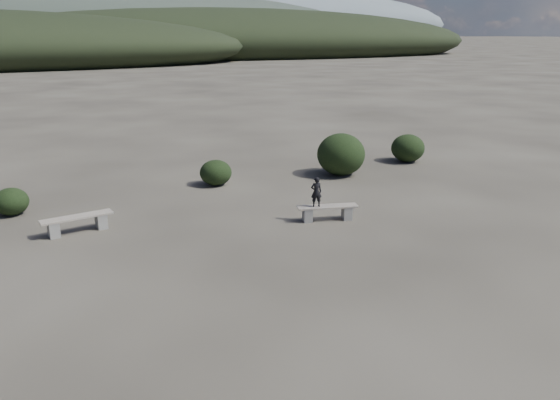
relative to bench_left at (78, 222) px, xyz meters
name	(u,v)px	position (x,y,z in m)	size (l,w,h in m)	color
ground	(328,307)	(4.13, -6.20, -0.28)	(1200.00, 1200.00, 0.00)	#332E27
bench_left	(78,222)	(0.00, 0.00, 0.00)	(1.86, 0.71, 0.46)	gray
bench_right	(327,211)	(6.48, -1.70, -0.02)	(1.73, 0.75, 0.42)	gray
seated_person	(316,192)	(6.17, -1.62, 0.57)	(0.31, 0.20, 0.84)	black
shrub_a	(11,202)	(-1.65, 2.30, 0.12)	(0.97, 0.97, 0.79)	black
shrub_c	(216,173)	(4.69, 3.09, 0.16)	(1.10, 1.10, 0.88)	black
shrub_d	(341,154)	(9.33, 2.65, 0.49)	(1.76, 1.76, 1.54)	black
shrub_e	(408,148)	(12.89, 3.47, 0.28)	(1.34, 1.34, 1.12)	black
mountain_ridges	(30,22)	(-3.35, 332.86, 10.56)	(500.00, 400.00, 56.00)	black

